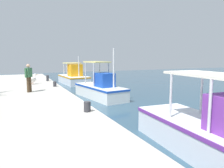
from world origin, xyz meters
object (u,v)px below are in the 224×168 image
at_px(pelican, 33,79).
at_px(mooring_bollard_second, 55,84).
at_px(mooring_bollard_nearest, 48,78).
at_px(mooring_bollard_third, 87,107).
at_px(fisherman_standing, 29,77).
at_px(fishing_boat_second, 100,89).
at_px(fishing_boat_third, 220,138).
at_px(fishing_boat_nearest, 74,77).

distance_m(pelican, mooring_bollard_second, 2.43).
bearing_deg(mooring_bollard_nearest, mooring_bollard_third, 0.00).
distance_m(pelican, fisherman_standing, 3.84).
height_order(fishing_boat_second, mooring_bollard_nearest, fishing_boat_second).
bearing_deg(mooring_bollard_nearest, fishing_boat_third, 9.89).
height_order(fishing_boat_nearest, fisherman_standing, fishing_boat_nearest).
bearing_deg(fishing_boat_third, fishing_boat_second, 178.50).
bearing_deg(mooring_bollard_third, fishing_boat_nearest, 167.82).
distance_m(mooring_bollard_nearest, mooring_bollard_second, 3.81).
bearing_deg(mooring_bollard_third, fisherman_standing, -162.89).
xyz_separation_m(fishing_boat_third, mooring_bollard_second, (-11.46, -2.66, 0.30)).
distance_m(fishing_boat_nearest, mooring_bollard_nearest, 4.48).
height_order(pelican, mooring_bollard_third, pelican).
height_order(pelican, fisherman_standing, fisherman_standing).
bearing_deg(mooring_bollard_second, mooring_bollard_third, 0.00).
bearing_deg(fishing_boat_nearest, fisherman_standing, -29.54).
height_order(fisherman_standing, mooring_bollard_second, fisherman_standing).
distance_m(fishing_boat_second, mooring_bollard_second, 3.33).
distance_m(fishing_boat_nearest, fishing_boat_second, 8.54).
height_order(mooring_bollard_nearest, mooring_bollard_second, mooring_bollard_nearest).
bearing_deg(fishing_boat_second, mooring_bollard_nearest, -151.42).
bearing_deg(mooring_bollard_second, fisherman_standing, -45.64).
height_order(fishing_boat_second, fisherman_standing, fishing_boat_second).
height_order(fishing_boat_third, mooring_bollard_third, fishing_boat_third).
relative_size(fishing_boat_second, fishing_boat_third, 0.84).
relative_size(fishing_boat_second, fisherman_standing, 2.96).
distance_m(fishing_boat_nearest, pelican, 6.71).
height_order(fishing_boat_second, fishing_boat_third, fishing_boat_second).
height_order(fishing_boat_second, mooring_bollard_third, fishing_boat_second).
xyz_separation_m(fishing_boat_nearest, mooring_bollard_second, (6.98, -3.15, 0.28)).
bearing_deg(fishing_boat_third, mooring_bollard_nearest, -170.11).
bearing_deg(fishing_boat_third, mooring_bollard_third, -145.29).
bearing_deg(pelican, fishing_boat_third, 16.55).
bearing_deg(fishing_boat_nearest, fishing_boat_second, -1.53).
height_order(mooring_bollard_nearest, mooring_bollard_third, mooring_bollard_nearest).
distance_m(fishing_boat_second, pelican, 5.59).
distance_m(fisherman_standing, mooring_bollard_second, 2.63).
distance_m(fishing_boat_third, mooring_bollard_second, 11.77).
distance_m(pelican, mooring_bollard_third, 9.73).
xyz_separation_m(pelican, mooring_bollard_third, (9.63, 1.34, -0.20)).
relative_size(mooring_bollard_nearest, mooring_bollard_third, 1.27).
bearing_deg(fisherman_standing, fishing_boat_third, 24.72).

